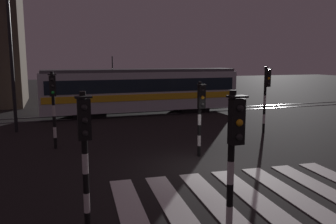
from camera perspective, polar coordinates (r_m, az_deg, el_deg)
ground_plane at (r=12.58m, az=7.46°, el=-9.57°), size 120.00×120.00×0.00m
rail_near at (r=24.05m, az=-5.86°, el=-0.60°), size 80.00×0.12×0.03m
rail_far at (r=25.43m, az=-6.60°, el=-0.10°), size 80.00×0.12×0.03m
crosswalk_zebra at (r=10.56m, az=13.63°, el=-13.39°), size 8.12×4.94×0.02m
traffic_light_median_centre at (r=13.67m, az=5.49°, el=0.68°), size 0.36×0.42×3.07m
traffic_light_kerb_mid_left at (r=6.90m, az=10.95°, el=-5.94°), size 0.36×0.42×3.37m
traffic_light_corner_far_right at (r=18.78m, az=16.16°, el=3.62°), size 0.36×0.42×3.57m
traffic_light_corner_near_left at (r=7.74m, az=-13.81°, el=-4.88°), size 0.36×0.42×3.27m
traffic_light_corner_far_left at (r=15.63m, az=-18.73°, el=2.14°), size 0.36×0.42×3.42m
street_lamp_trackside_left at (r=19.85m, az=-25.06°, el=10.99°), size 0.44×1.21×7.95m
tram at (r=24.71m, az=-4.38°, el=3.71°), size 14.23×2.58×4.15m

